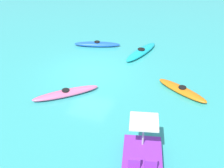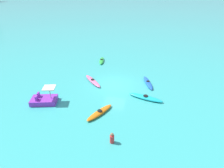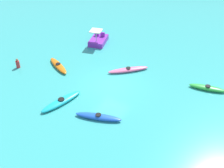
{
  "view_description": "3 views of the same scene",
  "coord_description": "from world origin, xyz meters",
  "px_view_note": "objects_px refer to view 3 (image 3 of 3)",
  "views": [
    {
      "loc": [
        -6.78,
        13.85,
        8.73
      ],
      "look_at": [
        -1.89,
        1.13,
        0.31
      ],
      "focal_mm": 47.35,
      "sensor_mm": 36.0,
      "label": 1
    },
    {
      "loc": [
        -18.07,
        -3.78,
        10.1
      ],
      "look_at": [
        -0.75,
        0.1,
        0.52
      ],
      "focal_mm": 29.48,
      "sensor_mm": 36.0,
      "label": 2
    },
    {
      "loc": [
        8.95,
        -15.48,
        12.98
      ],
      "look_at": [
        0.31,
        -0.47,
        0.63
      ],
      "focal_mm": 44.32,
      "sensor_mm": 36.0,
      "label": 3
    }
  ],
  "objects_px": {
    "kayak_orange": "(58,66)",
    "person_near_shore": "(18,64)",
    "kayak_pink": "(128,70)",
    "kayak_blue": "(98,117)",
    "kayak_green": "(208,88)",
    "pedal_boat_purple": "(98,40)",
    "kayak_cyan": "(61,101)"
  },
  "relations": [
    {
      "from": "kayak_cyan",
      "to": "kayak_pink",
      "type": "bearing_deg",
      "value": 70.0
    },
    {
      "from": "kayak_orange",
      "to": "kayak_blue",
      "type": "distance_m",
      "value": 7.68
    },
    {
      "from": "kayak_orange",
      "to": "pedal_boat_purple",
      "type": "relative_size",
      "value": 1.12
    },
    {
      "from": "kayak_pink",
      "to": "pedal_boat_purple",
      "type": "distance_m",
      "value": 6.05
    },
    {
      "from": "kayak_green",
      "to": "person_near_shore",
      "type": "relative_size",
      "value": 3.29
    },
    {
      "from": "kayak_pink",
      "to": "kayak_cyan",
      "type": "height_order",
      "value": "same"
    },
    {
      "from": "kayak_orange",
      "to": "kayak_cyan",
      "type": "height_order",
      "value": "same"
    },
    {
      "from": "kayak_orange",
      "to": "person_near_shore",
      "type": "xyz_separation_m",
      "value": [
        -3.03,
        -1.8,
        0.22
      ]
    },
    {
      "from": "kayak_orange",
      "to": "kayak_green",
      "type": "distance_m",
      "value": 12.69
    },
    {
      "from": "kayak_orange",
      "to": "pedal_boat_purple",
      "type": "bearing_deg",
      "value": 84.37
    },
    {
      "from": "kayak_orange",
      "to": "person_near_shore",
      "type": "bearing_deg",
      "value": -149.37
    },
    {
      "from": "person_near_shore",
      "to": "kayak_blue",
      "type": "bearing_deg",
      "value": -12.16
    },
    {
      "from": "kayak_pink",
      "to": "kayak_orange",
      "type": "height_order",
      "value": "same"
    },
    {
      "from": "kayak_pink",
      "to": "kayak_orange",
      "type": "bearing_deg",
      "value": -156.38
    },
    {
      "from": "kayak_pink",
      "to": "kayak_blue",
      "type": "bearing_deg",
      "value": -81.32
    },
    {
      "from": "kayak_orange",
      "to": "kayak_blue",
      "type": "height_order",
      "value": "same"
    },
    {
      "from": "kayak_pink",
      "to": "kayak_orange",
      "type": "relative_size",
      "value": 0.99
    },
    {
      "from": "kayak_pink",
      "to": "kayak_blue",
      "type": "relative_size",
      "value": 0.92
    },
    {
      "from": "kayak_pink",
      "to": "kayak_orange",
      "type": "distance_m",
      "value": 6.18
    },
    {
      "from": "kayak_pink",
      "to": "pedal_boat_purple",
      "type": "bearing_deg",
      "value": 147.36
    },
    {
      "from": "person_near_shore",
      "to": "kayak_pink",
      "type": "bearing_deg",
      "value": 26.16
    },
    {
      "from": "kayak_green",
      "to": "kayak_cyan",
      "type": "bearing_deg",
      "value": -141.68
    },
    {
      "from": "pedal_boat_purple",
      "to": "person_near_shore",
      "type": "distance_m",
      "value": 8.35
    },
    {
      "from": "kayak_green",
      "to": "pedal_boat_purple",
      "type": "distance_m",
      "value": 11.97
    },
    {
      "from": "kayak_blue",
      "to": "kayak_cyan",
      "type": "xyz_separation_m",
      "value": [
        -3.26,
        0.07,
        0.0
      ]
    },
    {
      "from": "kayak_orange",
      "to": "kayak_blue",
      "type": "xyz_separation_m",
      "value": [
        6.63,
        -3.88,
        -0.0
      ]
    },
    {
      "from": "kayak_pink",
      "to": "person_near_shore",
      "type": "bearing_deg",
      "value": -153.84
    },
    {
      "from": "kayak_blue",
      "to": "kayak_cyan",
      "type": "bearing_deg",
      "value": 178.79
    },
    {
      "from": "pedal_boat_purple",
      "to": "person_near_shore",
      "type": "bearing_deg",
      "value": -115.53
    },
    {
      "from": "kayak_pink",
      "to": "kayak_green",
      "type": "bearing_deg",
      "value": 6.43
    },
    {
      "from": "kayak_green",
      "to": "kayak_orange",
      "type": "bearing_deg",
      "value": -165.29
    },
    {
      "from": "kayak_cyan",
      "to": "person_near_shore",
      "type": "height_order",
      "value": "person_near_shore"
    }
  ]
}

